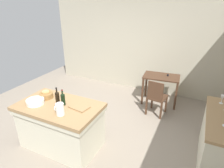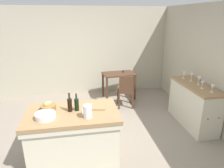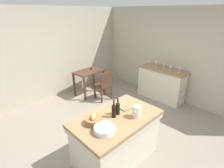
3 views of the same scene
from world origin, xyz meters
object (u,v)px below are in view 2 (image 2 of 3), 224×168
object	(u,v)px
writing_desk	(119,77)
wooden_chair	(126,90)
wash_bowl	(45,116)
wine_glass_left	(203,83)
cutting_board	(95,107)
pitcher	(87,111)
island_table	(74,133)
wine_glass_middle	(199,79)
side_cabinet	(193,105)
wine_bottle_amber	(70,104)
wine_bottle_dark	(77,104)
bread_basket	(48,107)
wine_glass_right	(192,76)
wine_glass_far_right	(184,74)
wine_glass_far_left	(212,87)

from	to	relation	value
writing_desk	wooden_chair	world-z (taller)	wooden_chair
wash_bowl	wine_glass_left	xyz separation A→B (m)	(2.97, 0.59, 0.14)
wooden_chair	cutting_board	size ratio (longest dim) A/B	2.70
writing_desk	pitcher	xyz separation A→B (m)	(-1.05, -2.67, 0.33)
island_table	wooden_chair	world-z (taller)	wooden_chair
wine_glass_middle	pitcher	bearing A→B (deg)	-159.28
wooden_chair	wine_glass_left	bearing A→B (deg)	-47.27
side_cabinet	pitcher	xyz separation A→B (m)	(-2.36, -0.91, 0.50)
island_table	writing_desk	xyz separation A→B (m)	(1.28, 2.45, 0.17)
wooden_chair	pitcher	xyz separation A→B (m)	(-1.10, -2.03, 0.49)
wine_bottle_amber	wine_glass_middle	xyz separation A→B (m)	(2.68, 0.65, 0.07)
wine_glass_middle	island_table	bearing A→B (deg)	-165.45
pitcher	cutting_board	world-z (taller)	pitcher
wine_bottle_dark	wine_bottle_amber	distance (m)	0.11
bread_basket	side_cabinet	bearing A→B (deg)	10.72
wash_bowl	wine_glass_right	world-z (taller)	wine_glass_right
pitcher	wine_bottle_amber	distance (m)	0.37
wash_bowl	cutting_board	size ratio (longest dim) A/B	0.93
side_cabinet	cutting_board	bearing A→B (deg)	-164.93
pitcher	island_table	bearing A→B (deg)	136.22
wash_bowl	pitcher	bearing A→B (deg)	-7.88
wash_bowl	wine_glass_far_right	distance (m)	3.22
wooden_chair	wine_glass_far_right	distance (m)	1.50
wine_glass_right	wine_glass_far_left	bearing A→B (deg)	-88.51
pitcher	bread_basket	xyz separation A→B (m)	(-0.62, 0.35, -0.05)
wine_glass_right	wine_glass_far_right	xyz separation A→B (m)	(-0.06, 0.22, -0.02)
writing_desk	wine_glass_far_left	xyz separation A→B (m)	(1.35, -2.22, 0.41)
pitcher	wine_glass_middle	bearing A→B (deg)	20.72
wine_bottle_amber	wine_glass_right	world-z (taller)	wine_bottle_amber
wine_glass_right	wine_glass_middle	bearing A→B (deg)	-83.18
pitcher	wine_glass_far_right	size ratio (longest dim) A/B	1.57
island_table	wine_glass_far_right	size ratio (longest dim) A/B	9.60
wine_glass_far_right	wash_bowl	bearing A→B (deg)	-156.42
wine_glass_far_right	side_cabinet	bearing A→B (deg)	-84.54
side_cabinet	wine_glass_middle	world-z (taller)	wine_glass_middle
pitcher	wine_bottle_dark	bearing A→B (deg)	120.00
wine_glass_left	wine_glass_middle	world-z (taller)	wine_glass_middle
wine_glass_left	wine_glass_middle	distance (m)	0.24
writing_desk	wine_glass_right	size ratio (longest dim) A/B	5.19
writing_desk	wine_glass_far_left	size ratio (longest dim) A/B	6.25
writing_desk	wine_bottle_dark	bearing A→B (deg)	-116.66
side_cabinet	wine_glass_far_right	xyz separation A→B (m)	(-0.04, 0.46, 0.57)
wine_bottle_dark	wine_glass_right	xyz separation A→B (m)	(2.54, 0.88, 0.08)
island_table	cutting_board	world-z (taller)	cutting_board
wash_bowl	wine_bottle_amber	distance (m)	0.41
wash_bowl	cutting_board	xyz separation A→B (m)	(0.77, 0.23, -0.03)
cutting_board	wine_glass_right	xyz separation A→B (m)	(2.23, 0.84, 0.19)
writing_desk	wine_glass_right	xyz separation A→B (m)	(1.33, -1.52, 0.43)
wine_glass_far_right	wine_glass_middle	bearing A→B (deg)	-78.97
writing_desk	wine_glass_middle	distance (m)	2.27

